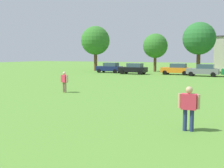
# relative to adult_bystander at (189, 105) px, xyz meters

# --- Properties ---
(ground_plane) EXTENTS (160.00, 160.00, 0.00)m
(ground_plane) POSITION_rel_adult_bystander_xyz_m (-6.03, 18.26, -1.05)
(ground_plane) COLOR #568C33
(adult_bystander) EXTENTS (0.84, 0.35, 1.77)m
(adult_bystander) POSITION_rel_adult_bystander_xyz_m (0.00, 0.00, 0.00)
(adult_bystander) COLOR navy
(adult_bystander) RESTS_ON ground
(bystander_near_trees) EXTENTS (0.75, 0.47, 1.67)m
(bystander_near_trees) POSITION_rel_adult_bystander_xyz_m (-10.91, 7.39, -0.06)
(bystander_near_trees) COLOR #8C7259
(bystander_near_trees) RESTS_ON ground
(parked_car_navy_0) EXTENTS (4.30, 2.02, 1.68)m
(parked_car_navy_0) POSITION_rel_adult_bystander_xyz_m (-18.25, 31.20, -0.19)
(parked_car_navy_0) COLOR #141E4C
(parked_car_navy_0) RESTS_ON ground
(parked_car_black_1) EXTENTS (4.30, 2.02, 1.68)m
(parked_car_black_1) POSITION_rel_adult_bystander_xyz_m (-13.44, 29.68, -0.19)
(parked_car_black_1) COLOR black
(parked_car_black_1) RESTS_ON ground
(parked_car_orange_2) EXTENTS (4.30, 2.02, 1.68)m
(parked_car_orange_2) POSITION_rel_adult_bystander_xyz_m (-7.10, 31.20, -0.19)
(parked_car_orange_2) COLOR orange
(parked_car_orange_2) RESTS_ON ground
(parked_car_gray_3) EXTENTS (4.30, 2.02, 1.68)m
(parked_car_gray_3) POSITION_rel_adult_bystander_xyz_m (-3.04, 29.75, -0.19)
(parked_car_gray_3) COLOR slate
(parked_car_gray_3) RESTS_ON ground
(tree_far_left) EXTENTS (5.33, 5.33, 8.30)m
(tree_far_left) POSITION_rel_adult_bystander_xyz_m (-23.11, 35.29, 4.55)
(tree_far_left) COLOR brown
(tree_far_left) RESTS_ON ground
(tree_left) EXTENTS (4.31, 4.31, 6.72)m
(tree_left) POSITION_rel_adult_bystander_xyz_m (-12.20, 37.25, 3.49)
(tree_left) COLOR brown
(tree_left) RESTS_ON ground
(tree_center_left) EXTENTS (5.36, 5.36, 8.35)m
(tree_center_left) POSITION_rel_adult_bystander_xyz_m (-4.78, 37.23, 4.59)
(tree_center_left) COLOR brown
(tree_center_left) RESTS_ON ground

